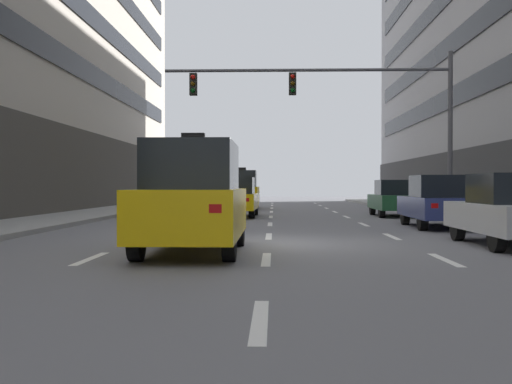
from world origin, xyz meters
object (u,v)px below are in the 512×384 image
object	(u,v)px
taxi_driving_0	(235,197)
car_parked_3	(395,198)
taxi_driving_1	(193,198)
taxi_driving_2	(168,196)
traffic_signal_0	(346,100)
pedestrian_1	(428,190)
car_parked_1	(512,210)
street_tree_0	(159,174)
taxi_driving_3	(242,190)
car_parked_2	(439,202)

from	to	relation	value
taxi_driving_0	car_parked_3	world-z (taller)	taxi_driving_0
taxi_driving_1	taxi_driving_2	distance (m)	16.22
traffic_signal_0	taxi_driving_1	bearing A→B (deg)	-110.94
taxi_driving_0	pedestrian_1	bearing A→B (deg)	30.56
car_parked_1	car_parked_3	xyz separation A→B (m)	(-0.00, 13.05, -0.01)
taxi_driving_0	street_tree_0	size ratio (longest dim) A/B	1.09
car_parked_1	taxi_driving_2	bearing A→B (deg)	125.06
taxi_driving_2	car_parked_3	bearing A→B (deg)	-7.49
taxi_driving_0	car_parked_1	distance (m)	14.25
car_parked_3	traffic_signal_0	bearing A→B (deg)	-127.48
taxi_driving_2	taxi_driving_3	size ratio (longest dim) A/B	1.05
taxi_driving_1	car_parked_2	world-z (taller)	taxi_driving_1
taxi_driving_3	car_parked_2	bearing A→B (deg)	-65.44
taxi_driving_1	street_tree_0	world-z (taller)	street_tree_0
car_parked_3	pedestrian_1	xyz separation A→B (m)	(2.67, 5.06, 0.35)
car_parked_1	car_parked_2	world-z (taller)	car_parked_2
taxi_driving_1	car_parked_3	size ratio (longest dim) A/B	1.07
traffic_signal_0	street_tree_0	distance (m)	21.23
car_parked_1	pedestrian_1	distance (m)	18.31
taxi_driving_1	taxi_driving_0	bearing A→B (deg)	90.35
taxi_driving_3	car_parked_1	distance (m)	22.45
taxi_driving_3	traffic_signal_0	bearing A→B (deg)	-68.29
taxi_driving_2	car_parked_1	distance (m)	17.56
taxi_driving_0	traffic_signal_0	world-z (taller)	traffic_signal_0
taxi_driving_1	taxi_driving_2	xyz separation A→B (m)	(-3.28, 15.89, -0.23)
taxi_driving_2	street_tree_0	size ratio (longest dim) A/B	1.15
street_tree_0	taxi_driving_0	bearing A→B (deg)	-68.46
car_parked_2	car_parked_3	xyz separation A→B (m)	(0.00, 7.13, -0.04)
car_parked_3	taxi_driving_0	bearing A→B (deg)	-175.20
pedestrian_1	car_parked_1	bearing A→B (deg)	-98.37
taxi_driving_2	pedestrian_1	bearing A→B (deg)	16.34
taxi_driving_2	car_parked_3	size ratio (longest dim) A/B	1.12
taxi_driving_0	traffic_signal_0	bearing A→B (deg)	-30.79
taxi_driving_1	pedestrian_1	bearing A→B (deg)	64.24
taxi_driving_2	traffic_signal_0	distance (m)	9.62
taxi_driving_3	car_parked_3	xyz separation A→B (m)	(7.04, -8.27, -0.31)
taxi_driving_0	car_parked_2	size ratio (longest dim) A/B	1.02
taxi_driving_1	street_tree_0	size ratio (longest dim) A/B	1.09
taxi_driving_1	taxi_driving_3	world-z (taller)	taxi_driving_1
traffic_signal_0	pedestrian_1	world-z (taller)	traffic_signal_0
car_parked_2	traffic_signal_0	xyz separation A→B (m)	(-2.47, 3.92, 3.77)
car_parked_1	traffic_signal_0	world-z (taller)	traffic_signal_0
traffic_signal_0	street_tree_0	world-z (taller)	traffic_signal_0
car_parked_1	street_tree_0	distance (m)	30.98
taxi_driving_0	car_parked_3	size ratio (longest dim) A/B	1.07
taxi_driving_0	car_parked_3	bearing A→B (deg)	4.80
taxi_driving_0	taxi_driving_1	distance (m)	13.98
pedestrian_1	taxi_driving_2	bearing A→B (deg)	-163.66
car_parked_2	car_parked_3	world-z (taller)	car_parked_2
car_parked_3	taxi_driving_3	bearing A→B (deg)	130.40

